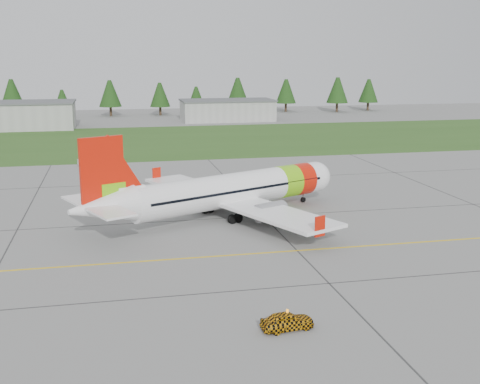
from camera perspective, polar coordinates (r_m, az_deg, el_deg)
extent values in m
plane|color=gray|center=(43.79, -4.09, -9.65)|extent=(320.00, 320.00, 0.00)
cylinder|color=white|center=(63.95, -0.56, 0.23)|extent=(23.00, 13.06, 3.55)
sphere|color=white|center=(71.42, 7.13, 1.45)|extent=(3.55, 3.55, 3.55)
cone|color=white|center=(56.59, -12.95, -1.42)|extent=(7.27, 5.88, 3.55)
cube|color=black|center=(71.54, 7.30, 1.72)|extent=(2.31, 2.76, 0.51)
cylinder|color=#7ED710|center=(68.40, 4.37, 1.01)|extent=(3.66, 4.29, 3.63)
cylinder|color=red|center=(69.83, 5.73, 1.23)|extent=(3.33, 4.13, 3.63)
cube|color=white|center=(63.92, -0.89, -0.70)|extent=(16.65, 28.58, 0.33)
cube|color=red|center=(75.34, -7.91, 1.62)|extent=(1.06, 0.60, 1.82)
cube|color=red|center=(52.48, 7.58, -3.24)|extent=(1.06, 0.60, 1.82)
cylinder|color=gray|center=(68.79, -2.41, -0.18)|extent=(3.77, 3.10, 1.91)
cylinder|color=gray|center=(61.00, 2.90, -1.85)|extent=(3.77, 3.10, 1.91)
cube|color=red|center=(56.01, -12.93, 1.63)|extent=(3.95, 2.04, 6.92)
cube|color=#7ED710|center=(56.82, -11.91, -0.23)|extent=(2.31, 1.33, 2.18)
cube|color=white|center=(56.36, -13.39, -1.26)|extent=(7.00, 10.73, 0.20)
cylinder|color=slate|center=(70.65, 6.01, -0.46)|extent=(0.16, 0.16, 1.27)
cylinder|color=black|center=(70.73, 6.01, -0.72)|extent=(0.67, 0.49, 0.62)
cylinder|color=slate|center=(65.67, -2.83, -1.21)|extent=(0.20, 0.20, 1.73)
cylinder|color=black|center=(65.57, -3.10, -1.59)|extent=(1.03, 0.77, 0.95)
cylinder|color=slate|center=(61.63, -0.19, -2.12)|extent=(0.20, 0.20, 1.73)
cylinder|color=black|center=(61.53, -0.46, -2.53)|extent=(1.03, 0.77, 0.95)
imported|color=#F0A40D|center=(37.90, 4.52, -10.56)|extent=(1.30, 1.48, 3.37)
imported|color=silver|center=(94.82, -14.35, 3.61)|extent=(2.04, 1.99, 4.62)
cube|color=#30561E|center=(123.39, -9.50, 4.78)|extent=(320.00, 50.00, 0.03)
cube|color=gold|center=(51.22, -5.36, -6.29)|extent=(120.00, 0.25, 0.02)
cube|color=#A8A8A3|center=(152.75, -21.46, 6.70)|extent=(32.00, 14.00, 6.00)
cube|color=#A8A8A3|center=(161.67, -1.22, 7.70)|extent=(24.00, 12.00, 5.20)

